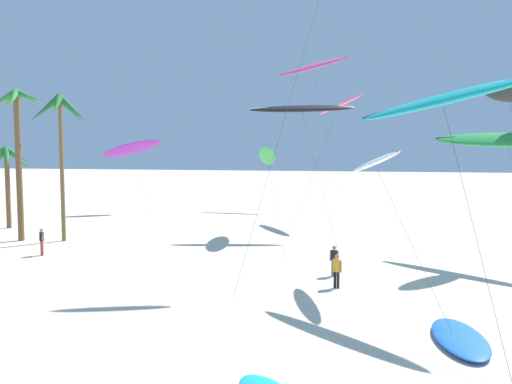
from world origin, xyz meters
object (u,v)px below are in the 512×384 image
Objects in this scene: flying_kite_0 at (313,67)px; flying_kite_10 at (442,100)px; flying_kite_5 at (340,105)px; palm_tree_1 at (17,122)px; flying_kite_7 at (505,139)px; grounded_kite_3 at (460,338)px; person_near_left at (334,259)px; palm_tree_0 at (7,162)px; flying_kite_1 at (508,92)px; flying_kite_6 at (267,156)px; flying_kite_8 at (375,162)px; palm_tree_2 at (60,118)px; person_near_right at (42,241)px; flying_kite_9 at (302,109)px; person_foreground_walker at (337,270)px; flying_kite_4 at (132,148)px.

flying_kite_0 is 39.81m from flying_kite_10.
flying_kite_10 is at bearing -77.88° from flying_kite_5.
palm_tree_1 reaches higher than flying_kite_7.
person_near_left is (-4.78, 8.68, 0.74)m from grounded_kite_3.
flying_kite_1 is at bearing -8.95° from palm_tree_0.
flying_kite_6 reaches higher than flying_kite_8.
palm_tree_2 reaches higher than palm_tree_0.
flying_kite_6 is 6.81× the size of person_near_right.
palm_tree_1 is at bearing 161.93° from flying_kite_8.
flying_kite_9 reaches higher than flying_kite_6.
palm_tree_0 is 37.81m from flying_kite_7.
palm_tree_2 is 0.91× the size of flying_kite_6.
flying_kite_5 is 7.19× the size of person_foreground_walker.
palm_tree_2 is at bearing 147.86° from grounded_kite_3.
flying_kite_7 is 0.85× the size of flying_kite_8.
palm_tree_1 is 20.84m from flying_kite_9.
flying_kite_5 is (27.08, 9.36, 5.03)m from palm_tree_0.
flying_kite_7 is at bearing 8.33° from person_near_right.
palm_tree_0 is 4.25× the size of person_near_left.
flying_kite_1 is 11.38m from flying_kite_8.
flying_kite_6 is 1.23× the size of flying_kite_8.
flying_kite_9 is 20.77m from person_near_right.
flying_kite_5 is (19.15, 14.05, 1.75)m from palm_tree_2.
flying_kite_9 is (19.66, 6.82, 1.17)m from palm_tree_1.
flying_kite_9 is 6.10× the size of person_near_right.
flying_kite_9 is at bearing -86.98° from flying_kite_0.
flying_kite_9 is at bearing 110.27° from grounded_kite_3.
flying_kite_10 is at bearing -56.35° from flying_kite_6.
palm_tree_2 is at bearing 178.14° from flying_kite_7.
person_near_right is at bearing 165.87° from flying_kite_10.
flying_kite_8 is (6.30, -35.93, -10.05)m from flying_kite_0.
person_near_right is (-13.92, -32.32, -15.17)m from flying_kite_0.
flying_kite_6 is 15.95m from person_foreground_walker.
palm_tree_2 is 0.97× the size of flying_kite_10.
person_near_right is at bearing -171.67° from flying_kite_7.
palm_tree_1 reaches higher than flying_kite_8.
person_foreground_walker is at bearing -26.34° from palm_tree_0.
flying_kite_4 is at bearing 150.56° from flying_kite_7.
grounded_kite_3 is (0.15, -4.68, -8.63)m from flying_kite_10.
flying_kite_0 is 32.72m from flying_kite_7.
flying_kite_7 is 0.77× the size of flying_kite_9.
flying_kite_8 is 4.39m from flying_kite_10.
flying_kite_0 is at bearing 105.45° from flying_kite_5.
flying_kite_0 is 2.17× the size of flying_kite_4.
flying_kite_6 is at bearing 123.65° from flying_kite_10.
flying_kite_1 is 1.03× the size of flying_kite_6.
palm_tree_1 is at bearing 135.89° from person_near_right.
palm_tree_2 is at bearing 158.36° from flying_kite_8.
flying_kite_0 is 46.55m from grounded_kite_3.
palm_tree_2 is at bearing -159.26° from flying_kite_9.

